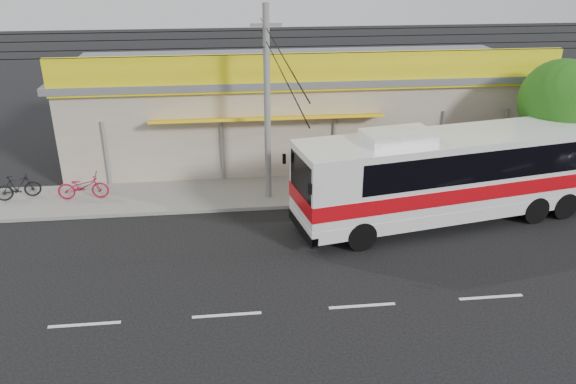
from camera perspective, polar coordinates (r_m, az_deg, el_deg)
The scene contains 9 objects.
ground at distance 19.16m, azimuth 5.80°, elevation -7.15°, with size 120.00×120.00×0.00m, color black.
sidewalk at distance 24.37m, azimuth 2.93°, elevation 0.19°, with size 30.00×3.20×0.15m, color gray.
lane_markings at distance 17.12m, azimuth 7.55°, elevation -11.40°, with size 50.00×0.12×0.01m, color silver, non-canonical shape.
storefront_building at distance 28.82m, azimuth 1.24°, elevation 8.65°, with size 22.60×9.20×5.70m.
coach_bus at distance 22.17m, azimuth 17.18°, elevation 2.18°, with size 12.70×4.85×3.83m.
motorbike_red at distance 24.66m, azimuth -20.10°, elevation 0.54°, with size 0.72×2.06×1.08m, color maroon.
motorbike_dark at distance 25.70m, azimuth -25.74°, elevation 0.48°, with size 0.50×1.75×1.05m, color black.
utility_pole at distance 21.74m, azimuth -2.23°, elevation 15.06°, with size 34.00×14.00×7.91m.
tree_near at distance 26.03m, azimuth 26.20°, elevation 8.04°, with size 3.41×3.41×5.65m.
Camera 1 is at (-3.75, -16.03, 9.79)m, focal length 35.00 mm.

